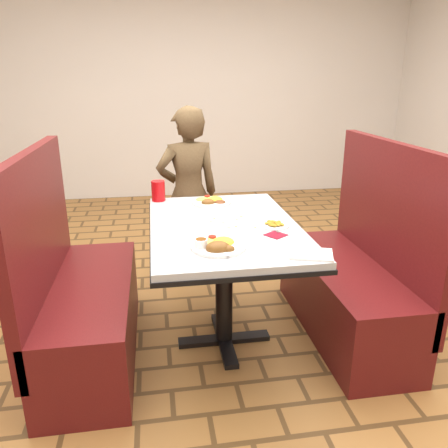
# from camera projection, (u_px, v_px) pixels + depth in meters

# --- Properties ---
(dining_table) EXTENTS (0.81, 1.21, 0.75)m
(dining_table) POSITION_uv_depth(u_px,v_px,m) (224.00, 240.00, 2.43)
(dining_table) COLOR #BCBEC1
(dining_table) RESTS_ON ground
(booth_bench_left) EXTENTS (0.47, 1.20, 1.17)m
(booth_bench_left) POSITION_uv_depth(u_px,v_px,m) (82.00, 303.00, 2.41)
(booth_bench_left) COLOR #5F1516
(booth_bench_left) RESTS_ON ground
(booth_bench_right) EXTENTS (0.47, 1.20, 1.17)m
(booth_bench_right) POSITION_uv_depth(u_px,v_px,m) (353.00, 283.00, 2.65)
(booth_bench_right) COLOR #5F1516
(booth_bench_right) RESTS_ON ground
(diner_person) EXTENTS (0.53, 0.40, 1.32)m
(diner_person) POSITION_uv_depth(u_px,v_px,m) (188.00, 194.00, 3.36)
(diner_person) COLOR brown
(diner_person) RESTS_ON ground
(near_dinner_plate) EXTENTS (0.26, 0.26, 0.08)m
(near_dinner_plate) POSITION_uv_depth(u_px,v_px,m) (217.00, 243.00, 2.05)
(near_dinner_plate) COLOR white
(near_dinner_plate) RESTS_ON dining_table
(far_dinner_plate) EXTENTS (0.25, 0.25, 0.06)m
(far_dinner_plate) POSITION_uv_depth(u_px,v_px,m) (211.00, 200.00, 2.78)
(far_dinner_plate) COLOR white
(far_dinner_plate) RESTS_ON dining_table
(plantain_plate) EXTENTS (0.16, 0.16, 0.02)m
(plantain_plate) POSITION_uv_depth(u_px,v_px,m) (274.00, 225.00, 2.36)
(plantain_plate) COLOR white
(plantain_plate) RESTS_ON dining_table
(maroon_napkin) EXTENTS (0.13, 0.13, 0.00)m
(maroon_napkin) POSITION_uv_depth(u_px,v_px,m) (276.00, 235.00, 2.23)
(maroon_napkin) COLOR maroon
(maroon_napkin) RESTS_ON dining_table
(spoon_utensil) EXTENTS (0.04, 0.13, 0.00)m
(spoon_utensil) POSITION_uv_depth(u_px,v_px,m) (273.00, 229.00, 2.31)
(spoon_utensil) COLOR silver
(spoon_utensil) RESTS_ON dining_table
(red_tumbler) EXTENTS (0.09, 0.09, 0.13)m
(red_tumbler) POSITION_uv_depth(u_px,v_px,m) (158.00, 191.00, 2.83)
(red_tumbler) COLOR red
(red_tumbler) RESTS_ON dining_table
(paper_napkin) EXTENTS (0.23, 0.20, 0.01)m
(paper_napkin) POSITION_uv_depth(u_px,v_px,m) (311.00, 254.00, 1.98)
(paper_napkin) COLOR white
(paper_napkin) RESTS_ON dining_table
(knife_utensil) EXTENTS (0.04, 0.16, 0.00)m
(knife_utensil) POSITION_uv_depth(u_px,v_px,m) (225.00, 243.00, 2.09)
(knife_utensil) COLOR silver
(knife_utensil) RESTS_ON dining_table
(fork_utensil) EXTENTS (0.04, 0.15, 0.00)m
(fork_utensil) POSITION_uv_depth(u_px,v_px,m) (223.00, 252.00, 1.99)
(fork_utensil) COLOR silver
(fork_utensil) RESTS_ON dining_table
(lettuce_shreds) EXTENTS (0.28, 0.32, 0.00)m
(lettuce_shreds) POSITION_uv_depth(u_px,v_px,m) (229.00, 220.00, 2.46)
(lettuce_shreds) COLOR #81B146
(lettuce_shreds) RESTS_ON dining_table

